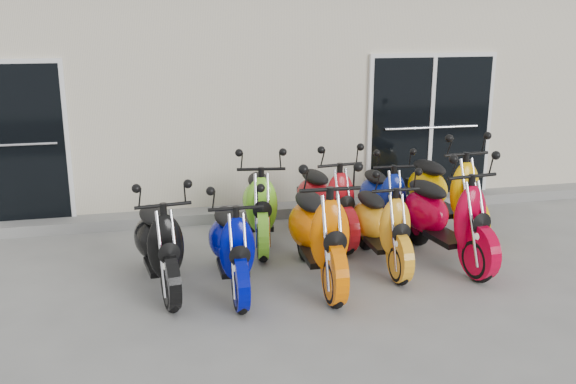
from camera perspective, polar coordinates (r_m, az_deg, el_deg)
The scene contains 14 objects.
ground at distance 7.57m, azimuth 1.03°, elevation -6.66°, with size 80.00×80.00×0.00m, color gray.
building at distance 12.19m, azimuth -4.96°, elevation 9.50°, with size 14.00×6.00×3.20m, color beige.
front_step at distance 9.41m, azimuth -1.96°, elevation -1.72°, with size 14.00×0.40×0.15m, color gray.
door_left at distance 9.23m, azimuth -22.15°, elevation 4.39°, with size 1.07×0.08×2.22m, color black.
door_right at distance 10.09m, azimuth 12.54°, elevation 6.00°, with size 2.02×0.08×2.22m, color black.
scooter_front_black at distance 6.91m, azimuth -11.45°, elevation -3.45°, with size 0.64×1.76×1.30m, color black, non-canonical shape.
scooter_front_blue at distance 6.78m, azimuth -5.06°, elevation -3.68°, with size 0.63×1.72×1.27m, color #000793, non-canonical shape.
scooter_front_orange_a at distance 6.94m, azimuth 2.74°, elevation -2.38°, with size 0.72×1.97×1.45m, color #FF6D01, non-canonical shape.
scooter_front_orange_b at distance 7.50m, azimuth 8.33°, elevation -1.94°, with size 0.62×1.71×1.26m, color #FAA61D, non-canonical shape.
scooter_front_red at distance 7.74m, azimuth 13.92°, elevation -1.06°, with size 0.70×1.93×1.42m, color #BC0024, non-canonical shape.
scooter_back_green at distance 8.12m, azimuth -2.51°, elevation -0.12°, with size 0.66×1.82×1.34m, color #7CE02A, non-canonical shape.
scooter_back_red at distance 8.32m, azimuth 3.42°, elevation 0.25°, with size 0.66×1.83×1.35m, color #B71018, non-canonical shape.
scooter_back_blue at distance 8.66m, azimuth 8.47°, elevation 0.34°, with size 0.61×1.68×1.24m, color navy, non-canonical shape.
scooter_back_yellow at distance 8.84m, azimuth 13.79°, elevation 1.06°, with size 0.71×1.95×1.44m, color #FFB600, non-canonical shape.
Camera 1 is at (-1.72, -6.81, 2.85)m, focal length 40.00 mm.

